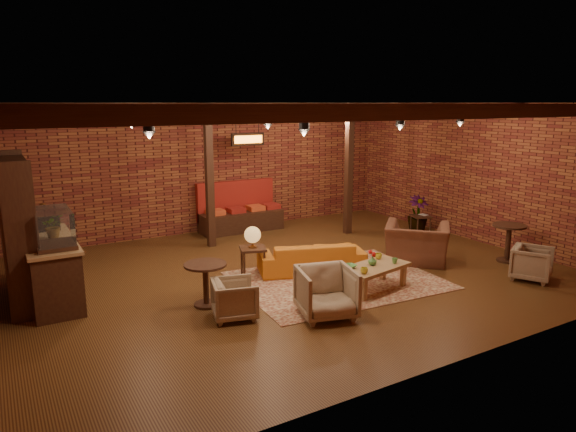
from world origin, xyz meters
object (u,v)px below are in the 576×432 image
coffee_table (374,268)px  armchair_a (235,297)px  armchair_b (327,290)px  round_table_left (206,277)px  round_table_right (509,237)px  side_table_book (421,217)px  sofa (311,257)px  side_table_lamp (253,239)px  armchair_right (417,237)px  armchair_far (532,262)px  plant_tall (420,178)px

coffee_table → armchair_a: size_ratio=2.10×
coffee_table → armchair_b: (-1.35, -0.53, 0.03)m
round_table_left → round_table_right: (6.23, -0.90, 0.04)m
armchair_b → side_table_book: bearing=46.7°
sofa → round_table_right: bearing=177.8°
coffee_table → side_table_book: size_ratio=2.62×
side_table_lamp → armchair_b: size_ratio=1.15×
coffee_table → side_table_lamp: side_table_lamp is taller
side_table_lamp → side_table_book: (5.03, 0.79, -0.30)m
armchair_right → round_table_right: (1.67, -0.90, -0.02)m
armchair_b → armchair_far: bearing=8.1°
armchair_b → armchair_far: 4.26m
round_table_right → side_table_book: bearing=88.4°
side_table_lamp → armchair_right: armchair_right is taller
armchair_right → side_table_book: 2.40m
armchair_a → plant_tall: (6.20, 2.55, 1.05)m
armchair_a → plant_tall: bearing=-52.8°
armchair_a → armchair_b: size_ratio=0.78×
round_table_left → armchair_far: round_table_left is taller
side_table_lamp → armchair_far: (4.38, -2.72, -0.40)m
sofa → side_table_book: (3.92, 1.08, 0.15)m
round_table_right → armchair_far: 1.13m
side_table_lamp → armchair_right: 3.41m
sofa → plant_tall: size_ratio=0.73×
armchair_a → round_table_left: bearing=31.2°
sofa → side_table_lamp: 1.23m
side_table_lamp → plant_tall: 5.27m
plant_tall → armchair_right: bearing=-134.4°
round_table_right → plant_tall: plant_tall is taller
coffee_table → side_table_book: 4.29m
armchair_a → round_table_right: bearing=-77.3°
side_table_book → round_table_right: (-0.07, -2.55, 0.08)m
armchair_a → armchair_far: armchair_far is taller
round_table_left → armchair_b: size_ratio=0.84×
side_table_lamp → armchair_far: size_ratio=1.43×
armchair_right → side_table_book: armchair_right is taller
sofa → round_table_left: bearing=32.4°
sofa → armchair_right: armchair_right is taller
armchair_a → armchair_right: size_ratio=0.53×
side_table_book → coffee_table: bearing=-145.1°
sofa → side_table_lamp: (-1.11, 0.29, 0.45)m
side_table_book → sofa: bearing=-164.6°
armchair_a → round_table_right: 6.04m
armchair_b → plant_tall: bearing=48.0°
armchair_b → armchair_far: armchair_b is taller
side_table_book → round_table_right: round_table_right is taller
round_table_right → armchair_far: (-0.57, -0.95, -0.18)m
armchair_a → side_table_book: armchair_a is taller
coffee_table → round_table_right: bearing=-1.6°
side_table_lamp → armchair_right: size_ratio=0.79×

